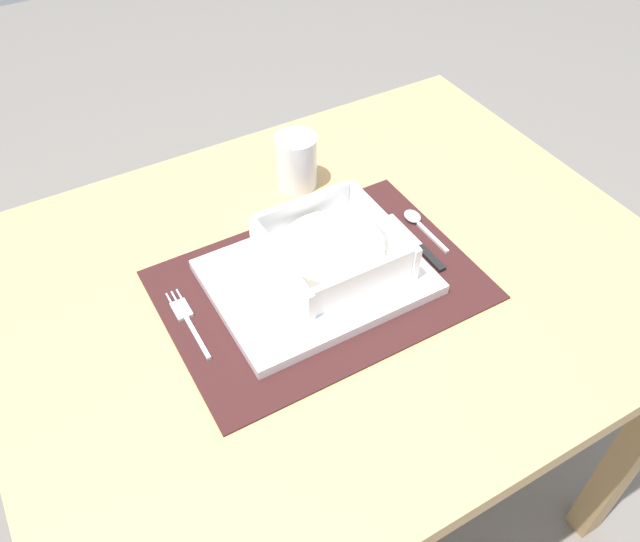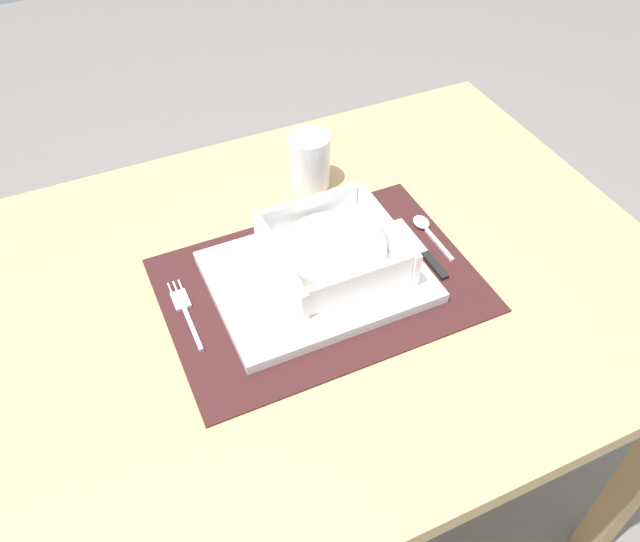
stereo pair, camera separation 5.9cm
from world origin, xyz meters
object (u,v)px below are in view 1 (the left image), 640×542
at_px(dining_table, 331,315).
at_px(porridge_bowl, 331,251).
at_px(fork, 186,318).
at_px(butter_knife, 418,245).
at_px(drinking_glass, 297,164).
at_px(spoon, 416,220).

distance_m(dining_table, porridge_bowl, 0.14).
xyz_separation_m(porridge_bowl, fork, (-0.22, 0.02, -0.04)).
distance_m(butter_knife, drinking_glass, 0.25).
distance_m(dining_table, spoon, 0.20).
distance_m(porridge_bowl, spoon, 0.17).
distance_m(porridge_bowl, butter_knife, 0.15).
bearing_deg(butter_knife, drinking_glass, 106.36).
distance_m(spoon, butter_knife, 0.06).
relative_size(fork, drinking_glass, 1.47).
height_order(porridge_bowl, drinking_glass, drinking_glass).
bearing_deg(dining_table, butter_knife, -8.39).
height_order(porridge_bowl, spoon, porridge_bowl).
bearing_deg(porridge_bowl, fork, 175.87).
xyz_separation_m(dining_table, porridge_bowl, (0.00, 0.00, 0.14)).
xyz_separation_m(fork, drinking_glass, (0.28, 0.19, 0.04)).
bearing_deg(dining_table, drinking_glass, 75.01).
distance_m(fork, spoon, 0.39).
relative_size(fork, butter_knife, 0.96).
relative_size(spoon, drinking_glass, 1.16).
relative_size(fork, spoon, 1.27).
relative_size(dining_table, spoon, 9.17).
bearing_deg(dining_table, fork, 174.79).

